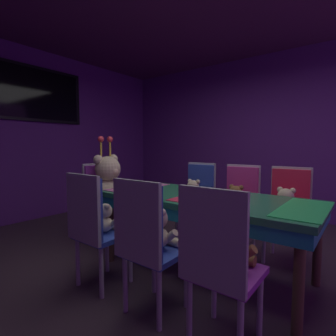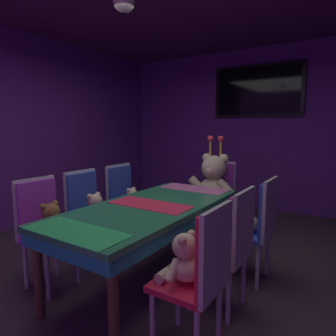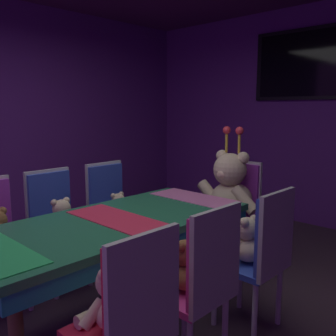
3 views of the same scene
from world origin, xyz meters
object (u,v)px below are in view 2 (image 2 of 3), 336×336
Objects in this scene: chair_right_2 at (261,220)px; throne_chair at (218,190)px; banquet_table at (150,214)px; chair_right_0 at (204,266)px; teddy_right_0 at (184,260)px; teddy_right_1 at (216,236)px; teddy_left_0 at (52,223)px; pendant_light at (124,0)px; chair_left_2 at (123,196)px; chair_left_0 at (42,220)px; king_teddy_bear at (213,182)px; teddy_right_2 at (245,217)px; teddy_left_1 at (96,210)px; chair_right_1 at (233,239)px; chair_left_1 at (86,207)px; wall_tv at (257,91)px; teddy_left_2 at (132,200)px.

chair_right_2 and throne_chair have the same top height.
banquet_table is at bearing -0.00° from throne_chair.
chair_right_0 is 0.15m from teddy_right_0.
chair_right_0 is 0.56m from teddy_right_1.
chair_right_0 is 1.00× the size of throne_chair.
throne_chair is at bearing 72.08° from teddy_left_0.
banquet_table is 1.92m from pendant_light.
teddy_right_1 is (1.51, -0.61, -0.01)m from chair_left_2.
chair_left_0 reaches higher than banquet_table.
teddy_right_2 is at bearing 40.98° from king_teddy_bear.
king_teddy_bear is (0.84, 0.79, 0.14)m from chair_left_2.
chair_right_1 is at bearing -0.62° from teddy_left_1.
teddy_right_0 is (1.38, -0.55, 0.01)m from teddy_left_1.
throne_chair is at bearing -54.28° from teddy_right_2.
throne_chair is (0.70, 1.56, 0.01)m from teddy_left_1.
chair_left_1 is at bearing -0.56° from chair_right_1.
teddy_right_2 is at bearing -0.00° from chair_right_2.
teddy_right_2 is at bearing -91.12° from teddy_right_0.
chair_left_2 and throne_chair have the same top height.
teddy_right_0 is 2.21m from throne_chair.
pendant_light reaches higher than wall_tv.
teddy_left_2 is at bearing 76.33° from chair_left_1.
chair_left_1 is 0.65× the size of wall_tv.
wall_tv is 7.59× the size of pendant_light.
chair_right_2 is (0.17, 1.12, -0.00)m from teddy_right_0.
chair_right_1 is at bearing 86.43° from chair_right_2.
teddy_left_2 is at bearing -0.74° from teddy_right_2.
teddy_right_0 is (1.52, -1.14, 0.00)m from chair_left_2.
chair_left_1 is at bearing -31.27° from king_teddy_bear.
chair_left_2 is at bearing 145.21° from banquet_table.
chair_left_0 is 3.58× the size of teddy_left_2.
throne_chair is (-0.85, 0.98, 0.00)m from chair_right_2.
banquet_table is 2.05× the size of chair_left_2.
king_teddy_bear is at bearing 48.63° from teddy_left_2.
teddy_left_0 is at bearing -140.76° from banquet_table.
teddy_right_0 is 0.23× the size of wall_tv.
banquet_table is at bearing 39.24° from teddy_left_0.
chair_right_2 reaches higher than banquet_table.
chair_right_2 is at bearing 36.21° from teddy_left_0.
wall_tv is at bearing -77.27° from chair_right_0.
teddy_left_1 is (0.15, 0.00, -0.01)m from chair_left_1.
chair_left_2 is (-0.84, 0.58, -0.05)m from banquet_table.
teddy_right_2 is at bearing 38.77° from banquet_table.
chair_right_1 is 1.00× the size of throne_chair.
chair_right_0 is 2.26m from throne_chair.
banquet_table is at bearing 0.97° from teddy_left_1.
teddy_left_0 reaches higher than teddy_right_2.
chair_right_2 is (1.69, -0.02, 0.00)m from chair_left_2.
throne_chair is (-0.67, 1.57, 0.01)m from teddy_right_1.
chair_left_1 is (-0.84, -0.01, -0.05)m from banquet_table.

